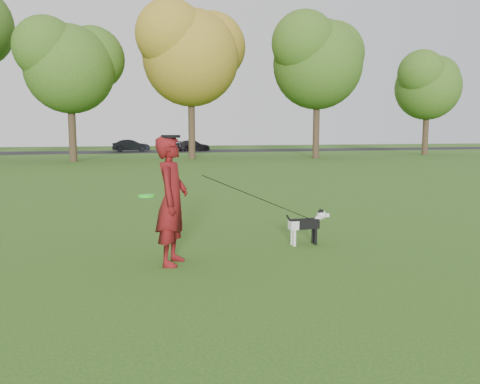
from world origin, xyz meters
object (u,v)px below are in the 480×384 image
object	(u,v)px
man	(172,201)
car_right	(193,146)
car_mid	(131,146)
dog	(307,223)

from	to	relation	value
man	car_right	bearing A→B (deg)	12.31
car_right	car_mid	bearing A→B (deg)	72.74
man	car_right	world-z (taller)	man
man	car_mid	bearing A→B (deg)	20.84
dog	car_mid	world-z (taller)	car_mid
dog	car_mid	size ratio (longest dim) A/B	0.23
man	dog	size ratio (longest dim) A/B	2.30
dog	car_mid	xyz separation A→B (m)	(-0.87, 39.68, 0.23)
man	dog	xyz separation A→B (m)	(2.35, 0.54, -0.55)
car_right	man	bearing A→B (deg)	152.09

